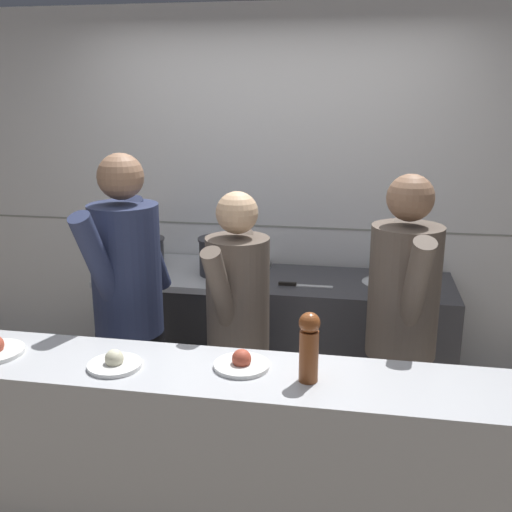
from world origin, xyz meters
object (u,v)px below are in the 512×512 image
at_px(chef_line, 402,325).
at_px(chefs_knife, 300,285).
at_px(chef_head_cook, 128,303).
at_px(oven_range, 188,334).
at_px(plated_dish_dessert, 242,363).
at_px(plated_dish_appetiser, 115,363).
at_px(sauce_pot, 220,255).
at_px(chef_sous, 238,327).
at_px(stock_pot, 143,253).
at_px(pepper_mill, 309,345).
at_px(mixing_bowl_steel, 386,276).

bearing_deg(chef_line, chefs_knife, 122.34).
bearing_deg(chef_head_cook, oven_range, 98.85).
bearing_deg(chefs_knife, plated_dish_dessert, -94.45).
distance_m(plated_dish_appetiser, chef_line, 1.40).
distance_m(chefs_knife, plated_dish_dessert, 1.31).
xyz_separation_m(sauce_pot, chef_sous, (0.27, -0.76, -0.16)).
bearing_deg(plated_dish_dessert, stock_pot, 124.08).
xyz_separation_m(oven_range, stock_pot, (-0.28, -0.03, 0.57)).
bearing_deg(sauce_pot, chefs_knife, -8.59).
xyz_separation_m(chefs_knife, chef_head_cook, (-0.83, -0.70, 0.08)).
relative_size(oven_range, chef_line, 0.60).
bearing_deg(chef_head_cook, chef_line, 14.92).
relative_size(stock_pot, pepper_mill, 1.02).
xyz_separation_m(stock_pot, chef_line, (1.62, -0.75, -0.09)).
height_order(chefs_knife, chef_sous, chef_sous).
xyz_separation_m(sauce_pot, plated_dish_dessert, (0.42, -1.38, -0.06)).
bearing_deg(chef_head_cook, mixing_bowl_steel, 45.91).
distance_m(stock_pot, mixing_bowl_steel, 1.57).
distance_m(sauce_pot, plated_dish_dessert, 1.45).
height_order(oven_range, plated_dish_appetiser, plated_dish_appetiser).
relative_size(plated_dish_appetiser, chef_sous, 0.14).
bearing_deg(oven_range, sauce_pot, -11.65).
bearing_deg(plated_dish_dessert, chefs_knife, 85.55).
xyz_separation_m(mixing_bowl_steel, chefs_knife, (-0.52, -0.18, -0.03)).
bearing_deg(plated_dish_appetiser, mixing_bowl_steel, 54.12).
relative_size(sauce_pot, chef_line, 0.17).
bearing_deg(mixing_bowl_steel, pepper_mill, -102.54).
distance_m(mixing_bowl_steel, chefs_knife, 0.55).
bearing_deg(stock_pot, pepper_mill, -50.10).
xyz_separation_m(plated_dish_appetiser, chef_line, (1.19, 0.74, -0.05)).
bearing_deg(plated_dish_dessert, chef_line, 43.96).
xyz_separation_m(plated_dish_appetiser, plated_dish_dessert, (0.51, 0.09, 0.00)).
bearing_deg(plated_dish_appetiser, chef_sous, 62.89).
relative_size(oven_range, sauce_pot, 3.60).
xyz_separation_m(sauce_pot, chef_line, (1.10, -0.73, -0.10)).
xyz_separation_m(oven_range, plated_dish_dessert, (0.67, -1.43, 0.53)).
xyz_separation_m(pepper_mill, chef_sous, (-0.43, 0.69, -0.23)).
height_order(pepper_mill, chef_head_cook, chef_head_cook).
distance_m(pepper_mill, chef_sous, 0.84).
bearing_deg(plated_dish_appetiser, sauce_pot, 86.50).
relative_size(plated_dish_appetiser, chef_head_cook, 0.12).
bearing_deg(chef_line, pepper_mill, -127.75).
height_order(mixing_bowl_steel, chef_sous, chef_sous).
distance_m(chef_head_cook, chef_sous, 0.59).
distance_m(mixing_bowl_steel, chef_line, 0.83).
height_order(mixing_bowl_steel, chef_line, chef_line).
height_order(plated_dish_appetiser, pepper_mill, pepper_mill).
bearing_deg(stock_pot, chef_head_cook, -74.81).
relative_size(chefs_knife, pepper_mill, 1.18).
xyz_separation_m(plated_dish_appetiser, pepper_mill, (0.79, 0.02, 0.13)).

